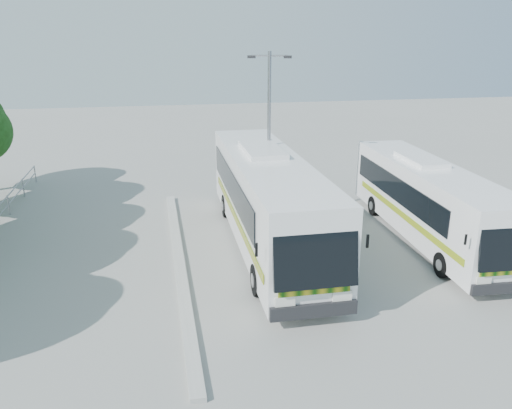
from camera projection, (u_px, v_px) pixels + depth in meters
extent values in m
plane|color=gray|center=(248.00, 279.00, 17.64)|extent=(100.00, 100.00, 0.00)
cube|color=#B2B2AD|center=(179.00, 260.00, 19.04)|extent=(0.40, 16.00, 0.15)
cylinder|color=gray|center=(31.00, 178.00, 28.59)|extent=(0.06, 0.06, 1.00)
cube|color=white|center=(267.00, 198.00, 20.09)|extent=(2.84, 12.91, 3.27)
cube|color=black|center=(316.00, 253.00, 13.93)|extent=(2.47, 0.52, 2.08)
cube|color=black|center=(231.00, 185.00, 20.32)|extent=(0.18, 10.30, 1.18)
cube|color=black|center=(296.00, 182.00, 20.80)|extent=(0.18, 10.30, 1.18)
cube|color=#134C0A|center=(235.00, 217.00, 19.74)|extent=(0.17, 11.16, 0.30)
cylinder|color=black|center=(258.00, 280.00, 16.44)|extent=(0.34, 1.08, 1.07)
cylinder|color=black|center=(328.00, 274.00, 16.87)|extent=(0.34, 1.08, 1.07)
cylinder|color=black|center=(226.00, 206.00, 23.74)|extent=(0.34, 1.08, 1.07)
cylinder|color=black|center=(276.00, 203.00, 24.17)|extent=(0.34, 1.08, 1.07)
cube|color=white|center=(427.00, 199.00, 20.83)|extent=(2.95, 11.15, 2.81)
cube|color=black|center=(511.00, 243.00, 15.51)|extent=(2.14, 0.54, 1.79)
cube|color=black|center=(396.00, 189.00, 21.08)|extent=(0.57, 8.82, 1.01)
cube|color=black|center=(448.00, 187.00, 21.39)|extent=(0.57, 8.82, 1.01)
cube|color=#105C0D|center=(402.00, 215.00, 20.57)|extent=(0.59, 9.55, 0.26)
cylinder|color=black|center=(443.00, 265.00, 17.71)|extent=(0.33, 0.93, 0.92)
cylinder|color=black|center=(497.00, 261.00, 18.00)|extent=(0.33, 0.93, 0.92)
cylinder|color=black|center=(374.00, 206.00, 24.02)|extent=(0.33, 0.93, 0.92)
cylinder|color=black|center=(415.00, 204.00, 24.30)|extent=(0.33, 0.93, 0.92)
cylinder|color=gray|center=(269.00, 141.00, 21.92)|extent=(0.19, 0.19, 7.62)
cylinder|color=gray|center=(270.00, 56.00, 20.78)|extent=(1.48, 0.53, 0.08)
cube|color=black|center=(251.00, 57.00, 20.87)|extent=(0.37, 0.26, 0.11)
cube|color=black|center=(288.00, 57.00, 20.72)|extent=(0.37, 0.26, 0.11)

